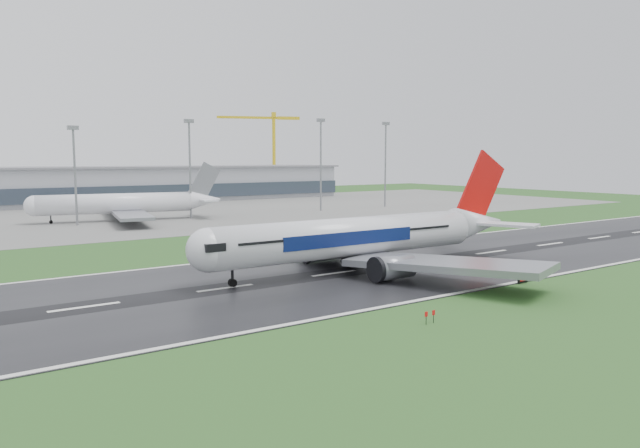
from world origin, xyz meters
TOP-DOWN VIEW (x-y plane):
  - ground at (0.00, 0.00)m, footprint 520.00×520.00m
  - runway at (0.00, 0.00)m, footprint 400.00×45.00m
  - apron at (0.00, 125.00)m, footprint 400.00×130.00m
  - terminal at (0.00, 185.00)m, footprint 240.00×36.00m
  - main_airliner at (8.14, 0.09)m, footprint 68.04×64.85m
  - parked_airliner at (-4.55, 105.04)m, footprint 68.06×64.73m
  - tower_crane at (103.39, 200.00)m, footprint 42.40×18.31m
  - runway_sign at (19.79, -22.71)m, footprint 2.25×1.02m
  - floodmast_2 at (-19.69, 100.00)m, footprint 0.64×0.64m
  - floodmast_3 at (15.05, 100.00)m, footprint 0.64×0.64m
  - floodmast_4 at (65.73, 100.00)m, footprint 0.64×0.64m
  - floodmast_5 at (96.86, 100.00)m, footprint 0.64×0.64m

SIDE VIEW (x-z plane):
  - ground at x=0.00m, z-range 0.00..0.00m
  - apron at x=0.00m, z-range 0.00..0.08m
  - runway at x=0.00m, z-range 0.00..0.10m
  - runway_sign at x=19.79m, z-range 0.00..1.04m
  - terminal at x=0.00m, z-range 0.00..15.00m
  - parked_airliner at x=-4.55m, z-range 0.08..17.49m
  - main_airliner at x=8.14m, z-range 0.10..20.04m
  - floodmast_2 at x=-19.69m, z-range 0.00..27.38m
  - floodmast_3 at x=15.05m, z-range 0.00..30.47m
  - floodmast_5 at x=96.86m, z-range 0.00..32.38m
  - floodmast_4 at x=65.73m, z-range 0.00..32.54m
  - tower_crane at x=103.39m, z-range 0.00..43.97m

